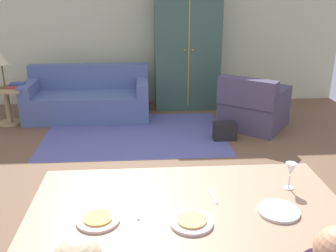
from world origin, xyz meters
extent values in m
cube|color=brown|center=(0.00, 0.47, -0.01)|extent=(6.83, 6.14, 0.02)
cube|color=beige|center=(0.00, 3.59, 1.35)|extent=(6.83, 0.10, 2.70)
cube|color=#A67F61|center=(0.07, -1.32, 0.74)|extent=(1.95, 1.09, 0.04)
cube|color=#A67F61|center=(-0.85, -0.84, 0.36)|extent=(0.06, 0.06, 0.72)
cube|color=#A67F61|center=(0.98, -0.84, 0.36)|extent=(0.06, 0.06, 0.72)
cylinder|color=#F2DFD2|center=(-0.47, -1.44, 0.77)|extent=(0.25, 0.25, 0.02)
cylinder|color=gold|center=(-0.47, -1.44, 0.78)|extent=(0.17, 0.17, 0.01)
cylinder|color=silver|center=(0.07, -1.50, 0.77)|extent=(0.25, 0.25, 0.02)
cylinder|color=tan|center=(0.07, -1.50, 0.78)|extent=(0.17, 0.17, 0.01)
cylinder|color=white|center=(0.60, -1.42, 0.77)|extent=(0.25, 0.25, 0.02)
cylinder|color=silver|center=(0.77, -1.14, 0.76)|extent=(0.06, 0.06, 0.01)
cylinder|color=silver|center=(0.77, -1.14, 0.81)|extent=(0.01, 0.01, 0.09)
cone|color=silver|center=(0.77, -1.14, 0.90)|extent=(0.07, 0.07, 0.09)
cube|color=silver|center=(-0.22, -1.37, 0.76)|extent=(0.04, 0.15, 0.01)
cube|color=silver|center=(0.24, -1.22, 0.76)|extent=(0.04, 0.17, 0.01)
cube|color=#4F538C|center=(-0.32, 1.88, 0.00)|extent=(2.60, 1.80, 0.01)
cube|color=#4D6090|center=(-1.09, 2.68, 0.21)|extent=(1.96, 0.84, 0.42)
cube|color=#4D6090|center=(-1.09, 3.02, 0.62)|extent=(1.96, 0.20, 0.40)
cube|color=#4D6090|center=(-1.98, 2.68, 0.52)|extent=(0.18, 0.84, 0.20)
cube|color=#4D6090|center=(-0.20, 2.68, 0.52)|extent=(0.18, 0.84, 0.20)
cube|color=#464055|center=(1.49, 2.08, 0.21)|extent=(1.18, 1.18, 0.42)
cube|color=#464055|center=(1.29, 1.80, 0.62)|extent=(0.80, 0.67, 0.40)
cube|color=#464055|center=(1.76, 1.87, 0.52)|extent=(0.65, 0.78, 0.20)
cube|color=#464055|center=(1.22, 2.28, 0.52)|extent=(0.65, 0.78, 0.20)
cube|color=#365447|center=(0.58, 3.20, 1.05)|extent=(1.10, 0.56, 2.10)
cube|color=gold|center=(0.58, 2.92, 1.05)|extent=(0.02, 0.01, 1.89)
sphere|color=gold|center=(0.52, 2.91, 1.05)|extent=(0.04, 0.04, 0.04)
sphere|color=gold|center=(0.64, 2.91, 1.05)|extent=(0.04, 0.04, 0.04)
cube|color=tan|center=(-2.29, 2.48, 0.56)|extent=(0.56, 0.56, 0.03)
cylinder|color=tan|center=(-2.29, 2.48, 0.27)|extent=(0.08, 0.08, 0.55)
cylinder|color=tan|center=(-2.29, 2.48, 0.01)|extent=(0.36, 0.36, 0.03)
cylinder|color=brown|center=(-2.29, 2.48, 0.59)|extent=(0.16, 0.16, 0.02)
cylinder|color=brown|center=(-2.29, 2.48, 0.77)|extent=(0.02, 0.02, 0.34)
cone|color=#C3BA8F|center=(-2.29, 2.48, 1.03)|extent=(0.26, 0.26, 0.18)
cube|color=#A33833|center=(-2.15, 2.45, 0.59)|extent=(0.22, 0.16, 0.03)
cube|color=navy|center=(-2.12, 2.53, 0.62)|extent=(0.22, 0.16, 0.03)
cube|color=black|center=(0.94, 1.58, 0.13)|extent=(0.32, 0.16, 0.26)
camera|label=1|loc=(-0.19, -3.34, 2.03)|focal=40.70mm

